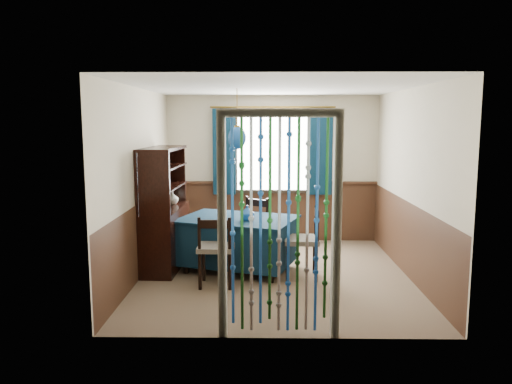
{
  "coord_description": "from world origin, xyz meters",
  "views": [
    {
      "loc": [
        -0.15,
        -6.55,
        2.06
      ],
      "look_at": [
        -0.25,
        0.26,
        1.1
      ],
      "focal_mm": 35.0,
      "sensor_mm": 36.0,
      "label": 1
    }
  ],
  "objects_px": {
    "sideboard": "(164,226)",
    "pendant_lamp": "(237,138)",
    "chair_near": "(216,249)",
    "chair_right": "(304,241)",
    "dining_table": "(238,240)",
    "chair_left": "(177,235)",
    "chair_far": "(251,227)",
    "vase_table": "(247,213)",
    "bowl_shelf": "(164,186)",
    "vase_sideboard": "(172,197)"
  },
  "relations": [
    {
      "from": "chair_right",
      "to": "vase_sideboard",
      "type": "distance_m",
      "value": 2.09
    },
    {
      "from": "sideboard",
      "to": "pendant_lamp",
      "type": "relative_size",
      "value": 2.11
    },
    {
      "from": "vase_table",
      "to": "dining_table",
      "type": "bearing_deg",
      "value": 133.19
    },
    {
      "from": "chair_left",
      "to": "chair_near",
      "type": "bearing_deg",
      "value": 47.39
    },
    {
      "from": "chair_near",
      "to": "chair_left",
      "type": "bearing_deg",
      "value": 124.92
    },
    {
      "from": "chair_left",
      "to": "pendant_lamp",
      "type": "bearing_deg",
      "value": 85.95
    },
    {
      "from": "chair_left",
      "to": "vase_table",
      "type": "bearing_deg",
      "value": 80.88
    },
    {
      "from": "pendant_lamp",
      "to": "vase_sideboard",
      "type": "distance_m",
      "value": 1.4
    },
    {
      "from": "bowl_shelf",
      "to": "vase_sideboard",
      "type": "xyz_separation_m",
      "value": [
        0.0,
        0.57,
        -0.23
      ]
    },
    {
      "from": "chair_far",
      "to": "pendant_lamp",
      "type": "height_order",
      "value": "pendant_lamp"
    },
    {
      "from": "chair_near",
      "to": "sideboard",
      "type": "height_order",
      "value": "sideboard"
    },
    {
      "from": "dining_table",
      "to": "chair_left",
      "type": "bearing_deg",
      "value": -178.62
    },
    {
      "from": "chair_far",
      "to": "sideboard",
      "type": "xyz_separation_m",
      "value": [
        -1.22,
        -0.48,
        0.11
      ]
    },
    {
      "from": "vase_table",
      "to": "bowl_shelf",
      "type": "relative_size",
      "value": 0.99
    },
    {
      "from": "sideboard",
      "to": "vase_table",
      "type": "distance_m",
      "value": 1.24
    },
    {
      "from": "dining_table",
      "to": "pendant_lamp",
      "type": "xyz_separation_m",
      "value": [
        0.0,
        0.0,
        1.41
      ]
    },
    {
      "from": "chair_near",
      "to": "chair_left",
      "type": "distance_m",
      "value": 1.18
    },
    {
      "from": "dining_table",
      "to": "chair_far",
      "type": "bearing_deg",
      "value": 92.96
    },
    {
      "from": "sideboard",
      "to": "vase_sideboard",
      "type": "bearing_deg",
      "value": 81.96
    },
    {
      "from": "chair_right",
      "to": "vase_sideboard",
      "type": "height_order",
      "value": "vase_sideboard"
    },
    {
      "from": "dining_table",
      "to": "chair_left",
      "type": "xyz_separation_m",
      "value": [
        -0.9,
        0.28,
        0.01
      ]
    },
    {
      "from": "sideboard",
      "to": "pendant_lamp",
      "type": "height_order",
      "value": "pendant_lamp"
    },
    {
      "from": "chair_far",
      "to": "chair_right",
      "type": "bearing_deg",
      "value": 160.93
    },
    {
      "from": "dining_table",
      "to": "chair_right",
      "type": "xyz_separation_m",
      "value": [
        0.9,
        -0.33,
        0.07
      ]
    },
    {
      "from": "chair_left",
      "to": "vase_sideboard",
      "type": "bearing_deg",
      "value": -141.8
    },
    {
      "from": "pendant_lamp",
      "to": "vase_sideboard",
      "type": "relative_size",
      "value": 3.87
    },
    {
      "from": "chair_far",
      "to": "bowl_shelf",
      "type": "relative_size",
      "value": 4.94
    },
    {
      "from": "sideboard",
      "to": "pendant_lamp",
      "type": "bearing_deg",
      "value": -5.02
    },
    {
      "from": "chair_near",
      "to": "chair_far",
      "type": "height_order",
      "value": "chair_far"
    },
    {
      "from": "vase_sideboard",
      "to": "dining_table",
      "type": "bearing_deg",
      "value": -25.13
    },
    {
      "from": "chair_left",
      "to": "dining_table",
      "type": "bearing_deg",
      "value": 85.95
    },
    {
      "from": "chair_left",
      "to": "sideboard",
      "type": "bearing_deg",
      "value": -31.84
    },
    {
      "from": "chair_left",
      "to": "pendant_lamp",
      "type": "distance_m",
      "value": 1.69
    },
    {
      "from": "vase_table",
      "to": "vase_sideboard",
      "type": "relative_size",
      "value": 0.88
    },
    {
      "from": "dining_table",
      "to": "sideboard",
      "type": "distance_m",
      "value": 1.07
    },
    {
      "from": "sideboard",
      "to": "bowl_shelf",
      "type": "height_order",
      "value": "sideboard"
    },
    {
      "from": "chair_near",
      "to": "pendant_lamp",
      "type": "distance_m",
      "value": 1.55
    },
    {
      "from": "bowl_shelf",
      "to": "dining_table",
      "type": "bearing_deg",
      "value": 6.15
    },
    {
      "from": "chair_far",
      "to": "chair_right",
      "type": "height_order",
      "value": "chair_right"
    },
    {
      "from": "sideboard",
      "to": "pendant_lamp",
      "type": "xyz_separation_m",
      "value": [
        1.05,
        -0.13,
        1.25
      ]
    },
    {
      "from": "chair_near",
      "to": "chair_right",
      "type": "bearing_deg",
      "value": 18.96
    },
    {
      "from": "chair_far",
      "to": "chair_left",
      "type": "relative_size",
      "value": 1.12
    },
    {
      "from": "chair_near",
      "to": "vase_table",
      "type": "height_order",
      "value": "vase_table"
    },
    {
      "from": "chair_near",
      "to": "pendant_lamp",
      "type": "height_order",
      "value": "pendant_lamp"
    },
    {
      "from": "chair_near",
      "to": "pendant_lamp",
      "type": "relative_size",
      "value": 1.13
    },
    {
      "from": "dining_table",
      "to": "chair_far",
      "type": "xyz_separation_m",
      "value": [
        0.17,
        0.61,
        0.06
      ]
    },
    {
      "from": "pendant_lamp",
      "to": "bowl_shelf",
      "type": "height_order",
      "value": "pendant_lamp"
    },
    {
      "from": "vase_table",
      "to": "bowl_shelf",
      "type": "bearing_deg",
      "value": 177.94
    },
    {
      "from": "dining_table",
      "to": "vase_table",
      "type": "xyz_separation_m",
      "value": [
        0.14,
        -0.15,
        0.4
      ]
    },
    {
      "from": "chair_left",
      "to": "bowl_shelf",
      "type": "xyz_separation_m",
      "value": [
        -0.09,
        -0.39,
        0.75
      ]
    }
  ]
}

